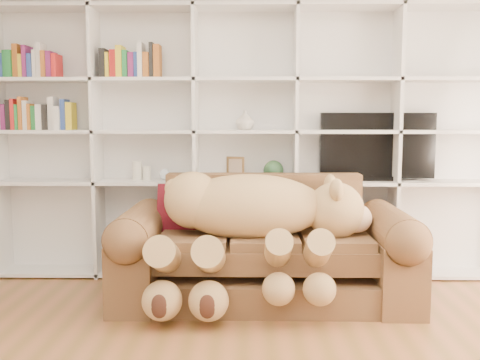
{
  "coord_description": "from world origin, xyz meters",
  "views": [
    {
      "loc": [
        0.04,
        -2.43,
        1.41
      ],
      "look_at": [
        -0.04,
        1.63,
        0.94
      ],
      "focal_mm": 40.0,
      "sensor_mm": 36.0,
      "label": 1
    }
  ],
  "objects": [
    {
      "name": "wall_back",
      "position": [
        0.0,
        2.5,
        1.35
      ],
      "size": [
        5.0,
        0.02,
        2.7
      ],
      "primitive_type": "cube",
      "color": "silver",
      "rests_on": "floor"
    },
    {
      "name": "bookshelf",
      "position": [
        -0.24,
        2.36,
        1.31
      ],
      "size": [
        4.43,
        0.35,
        2.4
      ],
      "color": "white",
      "rests_on": "floor"
    },
    {
      "name": "sofa",
      "position": [
        0.15,
        1.66,
        0.36
      ],
      "size": [
        2.27,
        0.98,
        0.96
      ],
      "color": "brown",
      "rests_on": "floor"
    },
    {
      "name": "teddy_bear",
      "position": [
        0.05,
        1.47,
        0.66
      ],
      "size": [
        1.66,
        0.92,
        0.96
      ],
      "rotation": [
        0.0,
        0.0,
        0.08
      ],
      "color": "tan",
      "rests_on": "sofa"
    },
    {
      "name": "throw_pillow",
      "position": [
        -0.5,
        1.82,
        0.68
      ],
      "size": [
        0.41,
        0.24,
        0.42
      ],
      "primitive_type": "cube",
      "rotation": [
        -0.24,
        0.0,
        -0.04
      ],
      "color": "#611013",
      "rests_on": "sofa"
    },
    {
      "name": "tv",
      "position": [
        1.17,
        2.35,
        1.16
      ],
      "size": [
        1.02,
        0.18,
        0.6
      ],
      "color": "black",
      "rests_on": "bookshelf"
    },
    {
      "name": "picture_frame",
      "position": [
        -0.09,
        2.3,
        0.98
      ],
      "size": [
        0.16,
        0.07,
        0.2
      ],
      "primitive_type": "cube",
      "rotation": [
        0.0,
        0.0,
        -0.28
      ],
      "color": "brown",
      "rests_on": "bookshelf"
    },
    {
      "name": "green_vase",
      "position": [
        0.25,
        2.3,
        0.96
      ],
      "size": [
        0.18,
        0.18,
        0.18
      ],
      "primitive_type": "sphere",
      "color": "#2B5430",
      "rests_on": "bookshelf"
    },
    {
      "name": "figurine_tall",
      "position": [
        -0.97,
        2.3,
        0.95
      ],
      "size": [
        0.09,
        0.09,
        0.17
      ],
      "primitive_type": "cylinder",
      "rotation": [
        0.0,
        0.0,
        -0.07
      ],
      "color": "beige",
      "rests_on": "bookshelf"
    },
    {
      "name": "figurine_short",
      "position": [
        -0.88,
        2.3,
        0.93
      ],
      "size": [
        0.09,
        0.09,
        0.12
      ],
      "primitive_type": "cylinder",
      "rotation": [
        0.0,
        0.0,
        -0.42
      ],
      "color": "beige",
      "rests_on": "bookshelf"
    },
    {
      "name": "snow_globe",
      "position": [
        -0.72,
        2.3,
        0.92
      ],
      "size": [
        0.1,
        0.1,
        0.1
      ],
      "primitive_type": "sphere",
      "color": "silver",
      "rests_on": "bookshelf"
    },
    {
      "name": "shelf_vase",
      "position": [
        -0.0,
        2.3,
        1.4
      ],
      "size": [
        0.17,
        0.17,
        0.17
      ],
      "primitive_type": "imported",
      "rotation": [
        0.0,
        0.0,
        -0.07
      ],
      "color": "beige",
      "rests_on": "bookshelf"
    }
  ]
}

